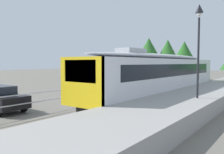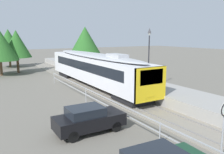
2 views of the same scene
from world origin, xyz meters
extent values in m
plane|color=#6B665B|center=(-3.00, 22.00, 0.00)|extent=(160.00, 160.00, 0.00)
cube|color=gray|center=(0.00, 22.00, 0.03)|extent=(3.20, 60.00, 0.06)
cube|color=slate|center=(-0.72, 22.00, 0.10)|extent=(0.08, 60.00, 0.08)
cube|color=slate|center=(0.72, 22.00, 0.10)|extent=(0.08, 60.00, 0.08)
cube|color=silver|center=(0.00, 26.19, 1.96)|extent=(2.80, 19.15, 2.55)
cube|color=yellow|center=(0.00, 16.71, 1.96)|extent=(2.80, 0.24, 2.55)
cube|color=black|center=(0.00, 16.63, 2.53)|extent=(2.13, 0.08, 1.12)
cube|color=black|center=(0.00, 26.19, 2.37)|extent=(2.82, 16.09, 0.92)
ellipsoid|color=#B2B5BA|center=(0.00, 26.19, 3.42)|extent=(2.69, 18.38, 0.44)
cube|color=#B2B5BA|center=(0.00, 21.40, 3.70)|extent=(1.10, 2.20, 0.36)
cube|color=#EAE5C6|center=(0.00, 16.64, 0.97)|extent=(1.00, 0.10, 0.20)
cube|color=black|center=(0.00, 19.01, 0.42)|extent=(2.24, 3.20, 0.55)
cube|color=black|center=(0.00, 33.36, 0.42)|extent=(2.24, 3.20, 0.55)
cube|color=#999691|center=(3.25, 22.00, 0.45)|extent=(3.90, 60.00, 0.90)
cylinder|color=#232328|center=(4.14, 21.99, 3.20)|extent=(0.12, 0.12, 4.60)
pyramid|color=#232328|center=(4.14, 21.99, 6.00)|extent=(0.34, 0.34, 0.50)
sphere|color=silver|center=(4.14, 21.99, 5.68)|extent=(0.24, 0.24, 0.24)
cylinder|color=#9EA0A5|center=(-2.20, 9.38, 1.10)|extent=(0.07, 0.07, 2.20)
cube|color=#9EA0A5|center=(-3.30, 12.00, 1.20)|extent=(0.05, 36.00, 0.05)
cube|color=#9EA0A5|center=(-3.30, 12.00, 0.69)|extent=(0.05, 36.00, 0.05)
cylinder|color=#9EA0A5|center=(-3.30, 12.00, 0.62)|extent=(0.06, 0.06, 1.25)
cylinder|color=#9EA0A5|center=(-3.30, 21.00, 0.62)|extent=(0.06, 0.06, 1.25)
cylinder|color=#9EA0A5|center=(-3.30, 30.00, 0.62)|extent=(0.06, 0.06, 1.25)
cube|color=black|center=(-5.60, 15.39, 0.67)|extent=(4.01, 1.78, 0.72)
cube|color=black|center=(-5.85, 15.39, 1.28)|extent=(2.01, 1.56, 0.50)
cylinder|color=black|center=(-4.28, 16.17, 0.31)|extent=(0.62, 0.20, 0.62)
cylinder|color=black|center=(-4.28, 14.61, 0.31)|extent=(0.62, 0.20, 0.62)
cylinder|color=black|center=(-6.92, 16.16, 0.31)|extent=(0.62, 0.20, 0.62)
cylinder|color=black|center=(-6.92, 14.60, 0.31)|extent=(0.62, 0.20, 0.62)
cylinder|color=brown|center=(-5.65, 40.31, 1.16)|extent=(0.36, 0.36, 2.33)
cone|color=#286023|center=(-5.65, 40.31, 4.33)|extent=(4.17, 4.17, 4.00)
cylinder|color=brown|center=(-5.84, 47.71, 0.92)|extent=(0.36, 0.36, 1.83)
cone|color=#286023|center=(-5.84, 47.71, 4.23)|extent=(5.24, 5.24, 4.80)
cylinder|color=brown|center=(4.60, 38.69, 1.05)|extent=(0.36, 0.36, 2.09)
cone|color=#286023|center=(4.60, 38.69, 4.52)|extent=(5.58, 5.58, 4.86)
cylinder|color=brown|center=(-8.05, 39.03, 1.06)|extent=(0.36, 0.36, 2.13)
camera|label=1|loc=(8.16, 8.40, 2.94)|focal=37.16mm
camera|label=2|loc=(-10.88, 3.89, 5.50)|focal=36.90mm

